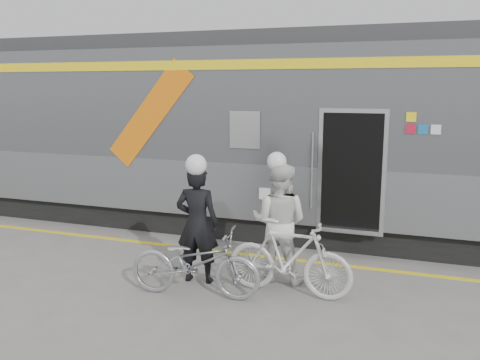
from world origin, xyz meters
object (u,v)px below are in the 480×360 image
at_px(man, 197,224).
at_px(bicycle_left, 195,262).
at_px(woman, 279,222).
at_px(bicycle_right, 289,258).

bearing_deg(man, bicycle_left, 103.12).
relative_size(bicycle_left, woman, 1.04).
bearing_deg(woman, man, 25.34).
bearing_deg(man, woman, -164.11).
xyz_separation_m(man, bicycle_left, (0.20, -0.55, -0.42)).
distance_m(bicycle_left, woman, 1.51).
height_order(bicycle_left, bicycle_right, bicycle_right).
bearing_deg(bicycle_left, bicycle_right, -75.71).
xyz_separation_m(bicycle_left, woman, (0.99, 1.05, 0.43)).
relative_size(man, woman, 0.99).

